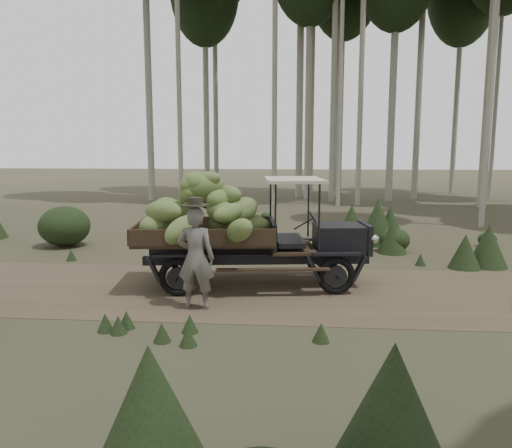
{
  "coord_description": "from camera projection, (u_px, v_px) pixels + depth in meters",
  "views": [
    {
      "loc": [
        1.03,
        -9.85,
        2.89
      ],
      "look_at": [
        0.19,
        0.49,
        1.31
      ],
      "focal_mm": 35.0,
      "sensor_mm": 36.0,
      "label": 1
    }
  ],
  "objects": [
    {
      "name": "ground",
      "position": [
        245.0,
        291.0,
        10.22
      ],
      "size": [
        120.0,
        120.0,
        0.0
      ],
      "primitive_type": "plane",
      "color": "#473D2B",
      "rests_on": "ground"
    },
    {
      "name": "dirt_track",
      "position": [
        245.0,
        290.0,
        10.22
      ],
      "size": [
        70.0,
        4.0,
        0.01
      ],
      "primitive_type": "cube",
      "color": "brown",
      "rests_on": "ground"
    },
    {
      "name": "banana_truck",
      "position": [
        224.0,
        217.0,
        10.41
      ],
      "size": [
        5.12,
        2.69,
        2.51
      ],
      "rotation": [
        0.0,
        0.0,
        0.12
      ],
      "color": "black",
      "rests_on": "ground"
    },
    {
      "name": "farmer",
      "position": [
        196.0,
        257.0,
        8.97
      ],
      "size": [
        0.71,
        0.53,
        2.03
      ],
      "rotation": [
        0.0,
        0.0,
        3.08
      ],
      "color": "#5D5955",
      "rests_on": "ground"
    },
    {
      "name": "undergrowth",
      "position": [
        167.0,
        270.0,
        9.6
      ],
      "size": [
        25.75,
        23.04,
        1.39
      ],
      "color": "#233319",
      "rests_on": "ground"
    }
  ]
}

